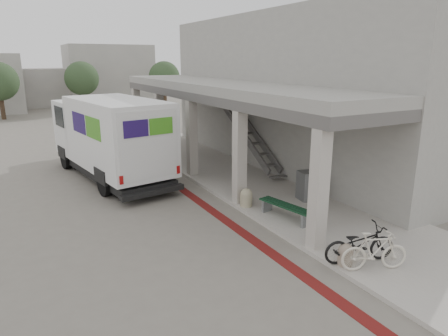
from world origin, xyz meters
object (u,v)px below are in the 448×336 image
bicycle_black (359,244)px  fedex_truck (109,136)px  utility_cabinet (306,186)px  bicycle_cream (375,251)px  bench (286,209)px

bicycle_black → fedex_truck: bearing=34.6°
utility_cabinet → bicycle_cream: (-1.80, -4.66, -0.03)m
bicycle_black → bicycle_cream: bearing=-163.8°
bicycle_cream → fedex_truck: bearing=39.6°
fedex_truck → bicycle_cream: fedex_truck is taller
bicycle_cream → utility_cabinet: bearing=0.9°
utility_cabinet → fedex_truck: bearing=139.4°
fedex_truck → bench: fedex_truck is taller
fedex_truck → bicycle_cream: bearing=-80.9°
bicycle_black → utility_cabinet: bearing=-7.0°
bench → bicycle_cream: bicycle_cream is taller
bicycle_cream → bench: bearing=20.4°
bench → bicycle_black: bearing=-103.5°
fedex_truck → bicycle_cream: (3.54, -11.14, -1.23)m
bicycle_cream → bicycle_black: bearing=22.0°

